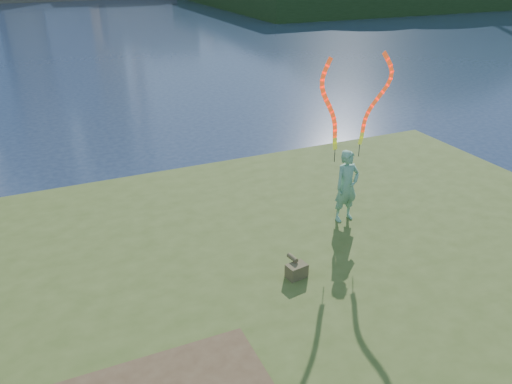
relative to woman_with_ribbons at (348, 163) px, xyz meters
name	(u,v)px	position (x,y,z in m)	size (l,w,h in m)	color
ground	(236,300)	(-3.05, -0.84, -2.20)	(320.00, 320.00, 0.00)	#18243C
grassy_knoll	(288,363)	(-3.05, -3.14, -1.86)	(20.00, 18.00, 0.80)	#3B4C1B
woman_with_ribbons	(348,163)	(0.00, 0.00, 0.00)	(2.07, 0.45, 4.07)	#126A3B
canvas_bag	(296,270)	(-2.11, -1.61, -1.25)	(0.42, 0.47, 0.37)	#453F25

